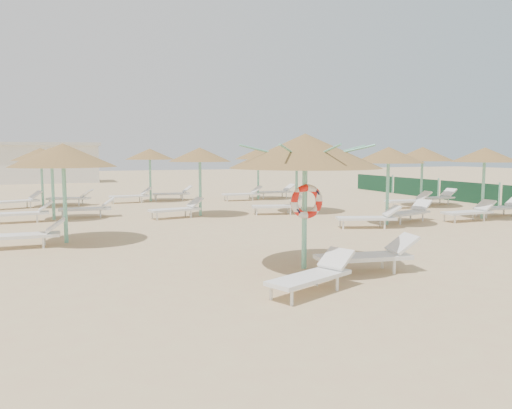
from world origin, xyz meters
name	(u,v)px	position (x,y,z in m)	size (l,w,h in m)	color
ground	(300,271)	(0.00, 0.00, 0.00)	(120.00, 120.00, 0.00)	tan
main_palapa	(305,152)	(0.19, 0.23, 2.48)	(3.19, 3.19, 2.86)	#74CAAB
lounger_main_a	(314,274)	(-0.46, -1.49, 0.32)	(1.94, 1.28, 0.68)	white
lounger_main_b	(370,255)	(1.30, -0.57, 0.36)	(2.17, 0.91, 0.76)	white
palapa_field	(243,157)	(2.22, 9.94, 2.28)	(20.54, 13.51, 2.72)	#74CAAB
service_hut	(46,162)	(-6.00, 35.00, 1.64)	(8.40, 4.40, 3.25)	silver
windbreak_fence	(469,192)	(14.00, 9.96, 0.50)	(0.08, 19.84, 1.10)	#17462F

